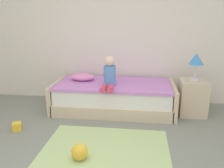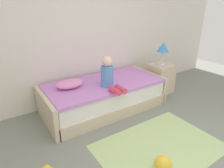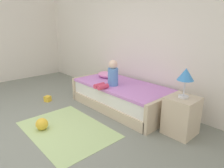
{
  "view_description": "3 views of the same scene",
  "coord_description": "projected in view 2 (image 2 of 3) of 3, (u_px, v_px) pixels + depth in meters",
  "views": [
    {
      "loc": [
        0.59,
        -1.97,
        1.63
      ],
      "look_at": [
        0.12,
        1.75,
        0.55
      ],
      "focal_mm": 37.98,
      "sensor_mm": 36.0,
      "label": 1
    },
    {
      "loc": [
        -1.46,
        -0.65,
        1.73
      ],
      "look_at": [
        0.12,
        1.75,
        0.55
      ],
      "focal_mm": 30.99,
      "sensor_mm": 36.0,
      "label": 2
    },
    {
      "loc": [
        2.78,
        -0.67,
        1.65
      ],
      "look_at": [
        0.12,
        1.75,
        0.55
      ],
      "focal_mm": 31.44,
      "sensor_mm": 36.0,
      "label": 3
    }
  ],
  "objects": [
    {
      "name": "wall_rear",
      "position": [
        79.0,
        22.0,
        3.36
      ],
      "size": [
        7.2,
        0.1,
        2.9
      ],
      "primitive_type": "cube",
      "color": "silver",
      "rests_on": "ground"
    },
    {
      "name": "pillow",
      "position": [
        70.0,
        84.0,
        3.08
      ],
      "size": [
        0.44,
        0.3,
        0.13
      ],
      "primitive_type": "ellipsoid",
      "color": "#EA8CC6",
      "rests_on": "bed"
    },
    {
      "name": "nightstand",
      "position": [
        160.0,
        78.0,
        4.06
      ],
      "size": [
        0.44,
        0.44,
        0.6
      ],
      "primitive_type": "cube",
      "color": "beige",
      "rests_on": "ground"
    },
    {
      "name": "area_rug",
      "position": [
        159.0,
        147.0,
        2.54
      ],
      "size": [
        1.6,
        1.1,
        0.01
      ],
      "primitive_type": "cube",
      "color": "#B2D189",
      "rests_on": "ground"
    },
    {
      "name": "toy_ball",
      "position": [
        163.0,
        164.0,
        2.13
      ],
      "size": [
        0.2,
        0.2,
        0.2
      ],
      "primitive_type": "sphere",
      "color": "yellow",
      "rests_on": "ground"
    },
    {
      "name": "child_figure",
      "position": [
        109.0,
        75.0,
        3.04
      ],
      "size": [
        0.2,
        0.51,
        0.5
      ],
      "color": "#598CD1",
      "rests_on": "bed"
    },
    {
      "name": "bed",
      "position": [
        104.0,
        95.0,
        3.42
      ],
      "size": [
        2.11,
        1.0,
        0.5
      ],
      "color": "beige",
      "rests_on": "ground"
    },
    {
      "name": "table_lamp",
      "position": [
        163.0,
        48.0,
        3.81
      ],
      "size": [
        0.24,
        0.24,
        0.45
      ],
      "color": "silver",
      "rests_on": "nightstand"
    }
  ]
}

